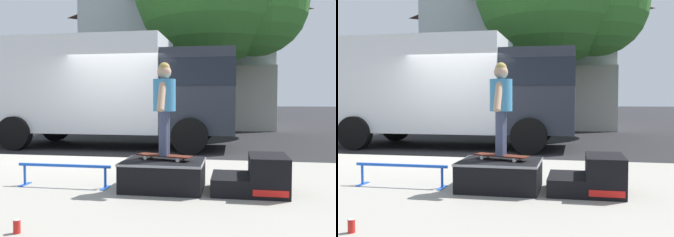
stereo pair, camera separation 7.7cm
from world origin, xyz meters
The scene contains 10 objects.
ground_plane centered at (0.00, 0.00, 0.00)m, with size 140.00×140.00×0.00m, color black.
sidewalk_slab centered at (0.00, -3.00, 0.06)m, with size 50.00×5.00×0.12m, color gray.
skate_box centered at (2.04, -3.15, 0.33)m, with size 1.10×0.84×0.39m.
kicker_ramp centered at (3.28, -3.15, 0.33)m, with size 0.97×0.77×0.50m.
grind_rail centered at (0.64, -3.24, 0.36)m, with size 1.37×0.28×0.32m.
skateboard centered at (2.05, -3.10, 0.57)m, with size 0.80×0.42×0.07m.
skater_kid centered at (2.05, -3.10, 1.33)m, with size 0.31×0.65×1.27m.
soda_can centered at (1.04, -5.07, 0.18)m, with size 0.07×0.07×0.13m.
box_truck centered at (-0.41, 2.20, 1.70)m, with size 6.91×2.63×3.05m.
house_behind centered at (0.26, 12.32, 4.24)m, with size 9.54×8.23×8.40m.
Camera 1 is at (2.98, -8.19, 1.34)m, focal length 40.51 mm.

